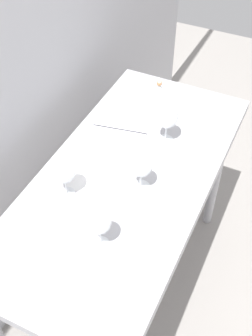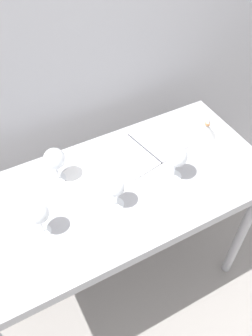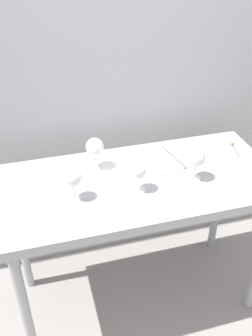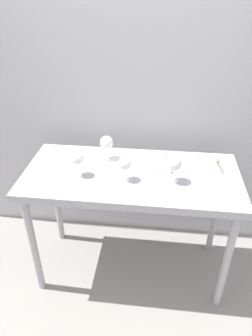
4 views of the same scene
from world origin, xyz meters
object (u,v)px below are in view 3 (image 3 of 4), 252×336
object	(u,v)px
open_notebook	(173,157)
decanter_funnel	(231,149)
wine_glass_near_left	(73,178)
wine_glass_near_center	(138,171)
tasting_sheet_upper	(58,180)
wine_glass_near_right	(196,158)
tasting_sheet_lower	(126,171)
wine_glass_far_left	(95,147)

from	to	relation	value
open_notebook	decanter_funnel	xyz separation A→B (m)	(0.31, -0.06, 0.03)
wine_glass_near_left	open_notebook	world-z (taller)	wine_glass_near_left
wine_glass_near_center	tasting_sheet_upper	world-z (taller)	wine_glass_near_center
wine_glass_near_right	wine_glass_near_left	distance (m)	0.60
tasting_sheet_upper	tasting_sheet_lower	bearing A→B (deg)	4.82
wine_glass_far_left	wine_glass_near_left	bearing A→B (deg)	-123.07
wine_glass_far_left	open_notebook	distance (m)	0.44
wine_glass_near_right	open_notebook	size ratio (longest dim) A/B	0.46
wine_glass_far_left	open_notebook	size ratio (longest dim) A/B	0.45
wine_glass_near_right	tasting_sheet_upper	world-z (taller)	wine_glass_near_right
open_notebook	decanter_funnel	bearing A→B (deg)	-21.26
wine_glass_near_right	open_notebook	world-z (taller)	wine_glass_near_right
wine_glass_near_right	tasting_sheet_upper	xyz separation A→B (m)	(-0.66, 0.16, -0.12)
wine_glass_far_left	decanter_funnel	xyz separation A→B (m)	(0.74, -0.08, -0.09)
tasting_sheet_lower	decanter_funnel	size ratio (longest dim) A/B	2.39
wine_glass_near_right	open_notebook	distance (m)	0.24
wine_glass_near_left	tasting_sheet_lower	bearing A→B (deg)	27.24
decanter_funnel	tasting_sheet_lower	bearing A→B (deg)	-179.94
open_notebook	decanter_funnel	size ratio (longest dim) A/B	3.28
tasting_sheet_upper	wine_glass_far_left	bearing A→B (deg)	24.61
wine_glass_near_left	decanter_funnel	xyz separation A→B (m)	(0.88, 0.15, -0.08)
wine_glass_near_center	open_notebook	bearing A→B (deg)	39.64
decanter_funnel	open_notebook	bearing A→B (deg)	169.32
wine_glass_near_right	tasting_sheet_lower	size ratio (longest dim) A/B	0.63
wine_glass_near_right	wine_glass_far_left	bearing A→B (deg)	153.31
tasting_sheet_upper	tasting_sheet_lower	world-z (taller)	same
wine_glass_near_center	open_notebook	size ratio (longest dim) A/B	0.42
wine_glass_far_left	wine_glass_near_right	distance (m)	0.51
tasting_sheet_upper	wine_glass_near_right	bearing A→B (deg)	-6.58
wine_glass_near_center	wine_glass_far_left	size ratio (longest dim) A/B	0.92
wine_glass_far_left	wine_glass_near_right	size ratio (longest dim) A/B	0.99
wine_glass_near_right	decanter_funnel	xyz separation A→B (m)	(0.28, 0.15, -0.09)
tasting_sheet_lower	decanter_funnel	world-z (taller)	decanter_funnel
wine_glass_far_left	tasting_sheet_lower	xyz separation A→B (m)	(0.14, -0.08, -0.12)
wine_glass_near_right	open_notebook	xyz separation A→B (m)	(-0.03, 0.21, -0.12)
tasting_sheet_lower	wine_glass_near_center	bearing A→B (deg)	-107.45
wine_glass_far_left	wine_glass_near_right	world-z (taller)	wine_glass_near_right
wine_glass_near_center	wine_glass_near_right	size ratio (longest dim) A/B	0.91
wine_glass_near_center	wine_glass_near_right	distance (m)	0.30
wine_glass_near_right	tasting_sheet_lower	world-z (taller)	wine_glass_near_right
open_notebook	tasting_sheet_upper	distance (m)	0.63
wine_glass_near_right	tasting_sheet_lower	distance (m)	0.37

